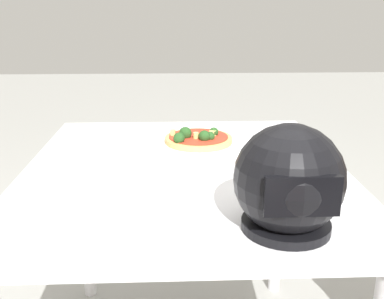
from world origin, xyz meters
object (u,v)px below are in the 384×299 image
dining_table (185,195)px  drinking_glass (272,155)px  motorcycle_helmet (289,181)px  pizza (198,138)px

dining_table → drinking_glass: bearing=161.4°
motorcycle_helmet → pizza: bearing=-75.3°
motorcycle_helmet → drinking_glass: (-0.03, -0.31, -0.05)m
pizza → motorcycle_helmet: motorcycle_helmet is taller
motorcycle_helmet → drinking_glass: motorcycle_helmet is taller
dining_table → motorcycle_helmet: size_ratio=4.61×
pizza → drinking_glass: drinking_glass is taller
dining_table → motorcycle_helmet: (-0.21, 0.39, 0.20)m
dining_table → motorcycle_helmet: motorcycle_helmet is taller
pizza → drinking_glass: (-0.19, 0.28, 0.03)m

